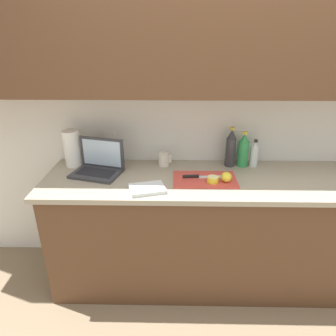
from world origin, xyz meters
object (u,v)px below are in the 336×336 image
Objects in this scene: knife at (196,176)px; lemon_half_cut at (213,179)px; paper_towel_roll at (72,148)px; cutting_board at (205,179)px; bottle_green_soda at (254,154)px; laptop at (99,165)px; lemon_whole_beside at (226,177)px; measuring_cup at (164,159)px; bottle_oil_tall at (243,151)px; bottle_water_clear at (231,148)px.

lemon_half_cut is (0.10, -0.07, 0.01)m from knife.
knife is 1.08× the size of paper_towel_roll.
bottle_green_soda reaches higher than cutting_board.
lemon_half_cut is 0.37× the size of bottle_green_soda.
bottle_green_soda is (0.34, 0.30, 0.07)m from lemon_half_cut.
laptop is 1.30× the size of knife.
lemon_half_cut reaches higher than knife.
lemon_whole_beside is (0.89, -0.15, -0.02)m from laptop.
measuring_cup is (-0.68, -0.01, -0.04)m from bottle_green_soda.
bottle_oil_tall is (0.26, 0.30, 0.09)m from lemon_half_cut.
lemon_half_cut is 0.09m from lemon_whole_beside.
cutting_board is at bearing -26.21° from knife.
paper_towel_roll is (-1.02, 0.28, 0.11)m from lemon_half_cut.
bottle_oil_tall reaches higher than lemon_half_cut.
bottle_oil_tall is 0.10m from bottle_water_clear.
cutting_board is at bearing -129.53° from bottle_water_clear.
lemon_half_cut is 0.28× the size of paper_towel_roll.
bottle_green_soda reaches higher than measuring_cup.
bottle_oil_tall is at bearing 49.55° from lemon_half_cut.
knife is 0.51m from bottle_green_soda.
lemon_whole_beside is (0.09, 0.01, 0.02)m from lemon_half_cut.
laptop is 4.99× the size of lemon_half_cut.
bottle_water_clear reaches higher than lemon_whole_beside.
cutting_board is 0.15m from lemon_whole_beside.
lemon_half_cut is 0.25× the size of bottle_water_clear.
lemon_half_cut is 1.09× the size of lemon_whole_beside.
paper_towel_roll reaches higher than bottle_oil_tall.
knife reaches higher than cutting_board.
laptop is 3.75× the size of measuring_cup.
bottle_green_soda is 0.76× the size of paper_towel_roll.
bottle_water_clear reaches higher than paper_towel_roll.
knife is 3.84× the size of lemon_half_cut.
paper_towel_roll is (-0.97, 0.24, 0.13)m from cutting_board.
measuring_cup is (-0.43, 0.28, 0.01)m from lemon_whole_beside.
bottle_water_clear is 0.51m from measuring_cup.
measuring_cup is at bearing -178.81° from bottle_water_clear.
lemon_half_cut is (0.80, -0.16, -0.03)m from laptop.
measuring_cup is at bearing 139.99° from cutting_board.
bottle_oil_tall is at bearing 39.83° from cutting_board.
lemon_whole_beside is at bearing 5.79° from laptop.
bottle_green_soda is (0.39, 0.25, 0.09)m from cutting_board.
cutting_board is at bearing -13.69° from paper_towel_roll.
laptop is at bearing -163.82° from measuring_cup.
laptop is at bearing 170.53° from lemon_whole_beside.
measuring_cup reaches higher than lemon_whole_beside.
measuring_cup is at bearing 31.44° from laptop.
lemon_half_cut reaches higher than cutting_board.
knife is (-0.06, 0.02, 0.01)m from cutting_board.
cutting_board is 1.46× the size of knife.
lemon_half_cut is at bearing -44.40° from cutting_board.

